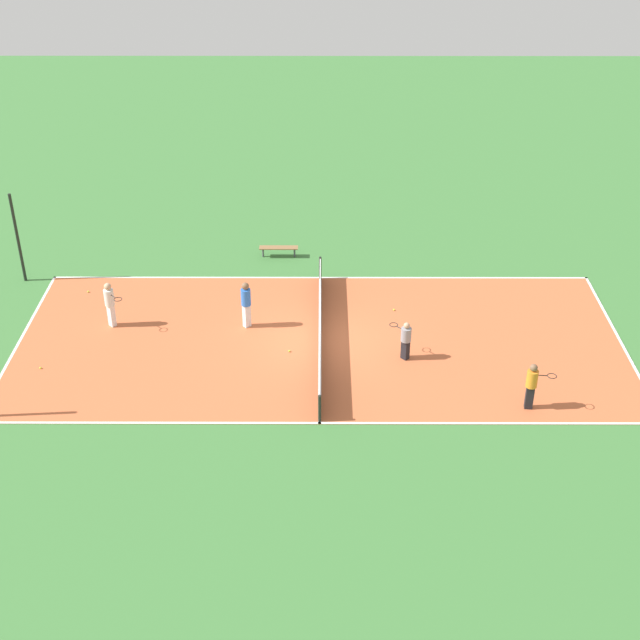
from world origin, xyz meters
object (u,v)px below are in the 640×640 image
tennis_ball_left_sideline (289,351)px  tennis_ball_far_baseline (40,368)px  tennis_ball_near_net (88,292)px  tennis_net (320,329)px  tennis_ball_right_alley (394,310)px  fence_post_back_right (18,238)px  bench (279,248)px  player_far_white (110,301)px  player_center_orange (532,383)px  player_baseline_gray (406,338)px  player_near_blue (246,301)px

tennis_ball_left_sideline → tennis_ball_far_baseline: bearing=97.2°
tennis_ball_near_net → tennis_net: bearing=-111.3°
tennis_ball_right_alley → fence_post_back_right: (2.44, 14.81, 1.83)m
bench → player_far_white: (-5.72, 5.93, 0.66)m
tennis_net → tennis_ball_left_sideline: (-0.74, 1.09, -0.47)m
player_center_orange → player_far_white: size_ratio=0.94×
bench → fence_post_back_right: fence_post_back_right is taller
bench → player_center_orange: bearing=128.2°
tennis_net → tennis_ball_right_alley: size_ratio=141.19×
player_baseline_gray → tennis_ball_right_alley: bearing=-39.7°
player_near_blue → tennis_ball_left_sideline: size_ratio=26.92×
tennis_net → tennis_ball_near_net: 9.88m
player_far_white → fence_post_back_right: 5.64m
fence_post_back_right → player_center_orange: bearing=-114.8°
player_baseline_gray → tennis_ball_right_alley: 3.40m
player_near_blue → fence_post_back_right: size_ratio=0.48×
tennis_ball_near_net → player_baseline_gray: bearing=-111.2°
tennis_ball_right_alley → fence_post_back_right: size_ratio=0.02×
player_center_orange → tennis_ball_left_sideline: 8.53m
bench → player_near_blue: bearing=80.8°
player_baseline_gray → tennis_ball_left_sideline: bearing=42.3°
player_far_white → tennis_ball_far_baseline: (-2.87, 1.92, -1.00)m
tennis_net → bench: tennis_net is taller
bench → player_far_white: size_ratio=0.92×
player_far_white → fence_post_back_right: (3.57, 4.28, 0.84)m
player_center_orange → tennis_net: bearing=154.6°
fence_post_back_right → tennis_ball_right_alley: bearing=-99.4°
tennis_ball_right_alley → tennis_ball_far_baseline: (-4.00, 12.44, 0.00)m
player_center_orange → player_far_white: (5.07, 14.43, 0.07)m
player_far_white → tennis_ball_far_baseline: 3.60m
tennis_net → player_center_orange: 7.85m
player_center_orange → player_near_blue: bearing=157.4°
fence_post_back_right → player_near_blue: bearing=-111.2°
tennis_ball_near_net → fence_post_back_right: 3.49m
player_near_blue → player_far_white: size_ratio=1.03×
tennis_ball_near_net → tennis_ball_far_baseline: same height
player_baseline_gray → tennis_ball_near_net: 13.07m
player_baseline_gray → player_near_blue: player_near_blue is taller
player_near_blue → tennis_ball_right_alley: 5.74m
player_near_blue → player_far_white: 4.99m
tennis_ball_far_baseline → player_center_orange: bearing=-97.7°
tennis_net → tennis_ball_right_alley: 3.60m
tennis_ball_near_net → tennis_ball_left_sideline: bearing=-118.1°
bench → tennis_ball_left_sideline: 7.55m
tennis_net → tennis_ball_right_alley: tennis_net is taller
player_center_orange → tennis_ball_near_net: player_center_orange is taller
tennis_net → bench: 7.01m
tennis_net → tennis_ball_right_alley: (2.18, -2.82, -0.47)m
tennis_ball_left_sideline → tennis_ball_far_baseline: (-1.08, 8.53, 0.00)m
tennis_ball_far_baseline → tennis_ball_near_net: bearing=-4.5°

